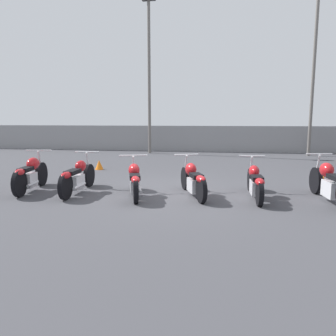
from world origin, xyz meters
TOP-DOWN VIEW (x-y plane):
  - ground_plane at (0.00, 0.00)m, footprint 60.00×60.00m
  - fence_back at (0.00, 10.67)m, footprint 40.00×0.04m
  - light_pole_left at (-2.57, 9.47)m, footprint 0.70×0.35m
  - light_pole_right at (5.72, 9.52)m, footprint 0.70×0.35m
  - motorcycle_slot_0 at (-3.57, -0.38)m, footprint 0.71×2.01m
  - motorcycle_slot_1 at (-2.27, -0.40)m, footprint 0.68×2.15m
  - motorcycle_slot_2 at (-0.74, -0.55)m, footprint 0.88×1.90m
  - motorcycle_slot_3 at (0.65, -0.24)m, footprint 0.94×1.98m
  - motorcycle_slot_4 at (2.13, -0.22)m, footprint 0.66×2.14m
  - motorcycle_slot_5 at (3.76, -0.33)m, footprint 0.62×2.26m
  - traffic_cone_near at (-3.17, 3.43)m, footprint 0.30×0.30m
  - traffic_cone_far at (3.92, 0.73)m, footprint 0.30×0.30m

SIDE VIEW (x-z plane):
  - ground_plane at x=0.00m, z-range 0.00..0.00m
  - traffic_cone_near at x=-3.17m, z-range 0.00..0.35m
  - traffic_cone_far at x=3.92m, z-range 0.00..0.44m
  - motorcycle_slot_4 at x=2.13m, z-range -0.08..0.87m
  - motorcycle_slot_3 at x=0.65m, z-range -0.08..0.88m
  - motorcycle_slot_2 at x=-0.74m, z-range -0.07..0.89m
  - motorcycle_slot_1 at x=-2.27m, z-range -0.09..0.91m
  - motorcycle_slot_5 at x=3.76m, z-range -0.07..0.96m
  - motorcycle_slot_0 at x=-3.57m, z-range -0.06..0.97m
  - fence_back at x=0.00m, z-range 0.00..1.47m
  - light_pole_left at x=-2.57m, z-range 0.69..8.81m
  - light_pole_right at x=5.72m, z-range 0.70..9.27m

